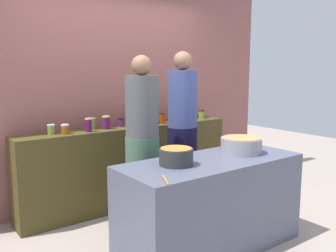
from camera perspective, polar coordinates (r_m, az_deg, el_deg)
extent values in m
plane|color=#A59489|center=(3.77, 3.31, -16.64)|extent=(12.00, 12.00, 0.00)
cube|color=#955751|center=(4.61, -8.25, 7.26)|extent=(4.80, 0.12, 3.00)
cube|color=#453B1A|center=(4.46, -5.79, -6.09)|extent=(2.70, 0.36, 0.95)
cube|color=#515569|center=(3.40, 6.68, -12.00)|extent=(1.70, 0.70, 0.83)
cylinder|color=olive|center=(3.99, -17.72, -0.60)|extent=(0.07, 0.07, 0.09)
cylinder|color=silver|center=(3.98, -17.76, 0.14)|extent=(0.08, 0.08, 0.01)
cylinder|color=#904D10|center=(3.95, -15.68, -0.59)|extent=(0.08, 0.08, 0.09)
cylinder|color=silver|center=(3.95, -15.71, 0.15)|extent=(0.08, 0.08, 0.02)
cylinder|color=#5A1154|center=(4.03, -12.24, 0.05)|extent=(0.07, 0.07, 0.13)
cylinder|color=#D6C666|center=(4.02, -12.28, 1.09)|extent=(0.07, 0.07, 0.02)
cylinder|color=olive|center=(4.20, -11.78, 0.31)|extent=(0.08, 0.08, 0.12)
cylinder|color=#D6C666|center=(4.19, -11.80, 1.18)|extent=(0.09, 0.09, 0.01)
cylinder|color=#5A195A|center=(4.18, -9.58, 0.44)|extent=(0.08, 0.08, 0.13)
cylinder|color=#D6C666|center=(4.17, -9.61, 1.45)|extent=(0.09, 0.09, 0.02)
cylinder|color=#5A255D|center=(4.32, -7.35, 0.47)|extent=(0.07, 0.07, 0.09)
cylinder|color=black|center=(4.31, -7.36, 1.16)|extent=(0.07, 0.07, 0.02)
cylinder|color=#374930|center=(4.34, -4.43, 0.85)|extent=(0.08, 0.08, 0.13)
cylinder|color=#D6C666|center=(4.33, -4.44, 1.79)|extent=(0.08, 0.08, 0.01)
cylinder|color=brown|center=(4.52, -4.02, 1.01)|extent=(0.07, 0.07, 0.11)
cylinder|color=silver|center=(4.51, -4.03, 1.78)|extent=(0.08, 0.08, 0.01)
cylinder|color=#522858|center=(4.51, -2.40, 1.16)|extent=(0.08, 0.08, 0.13)
cylinder|color=silver|center=(4.50, -2.41, 2.07)|extent=(0.08, 0.08, 0.02)
cylinder|color=#B6310A|center=(4.53, -0.93, 1.17)|extent=(0.08, 0.08, 0.12)
cylinder|color=black|center=(4.52, -0.94, 2.01)|extent=(0.08, 0.08, 0.01)
cylinder|color=orange|center=(4.70, 0.85, 1.43)|extent=(0.07, 0.07, 0.12)
cylinder|color=black|center=(4.69, 0.85, 2.25)|extent=(0.07, 0.07, 0.01)
cylinder|color=#D8600E|center=(4.76, 2.81, 1.36)|extent=(0.07, 0.07, 0.10)
cylinder|color=#D6C666|center=(4.75, 2.81, 2.01)|extent=(0.07, 0.07, 0.01)
cylinder|color=olive|center=(4.97, 3.54, 1.70)|extent=(0.08, 0.08, 0.10)
cylinder|color=#D6C666|center=(4.97, 3.54, 2.33)|extent=(0.09, 0.09, 0.01)
cylinder|color=olive|center=(5.00, 5.25, 1.74)|extent=(0.08, 0.08, 0.10)
cylinder|color=black|center=(5.00, 5.26, 2.39)|extent=(0.08, 0.08, 0.01)
cylinder|color=#2D2D2D|center=(3.06, 1.28, -4.82)|extent=(0.28, 0.28, 0.14)
cylinder|color=#BA722F|center=(3.05, 1.28, -3.47)|extent=(0.26, 0.26, 0.00)
cylinder|color=gray|center=(3.57, 11.30, -2.98)|extent=(0.39, 0.39, 0.14)
cylinder|color=tan|center=(3.55, 11.33, -1.78)|extent=(0.36, 0.36, 0.00)
cylinder|color=#9E703D|center=(2.65, -0.37, -8.39)|extent=(0.12, 0.22, 0.02)
cylinder|color=#42604D|center=(3.72, -3.94, -9.01)|extent=(0.34, 0.34, 0.97)
cylinder|color=#4C4E51|center=(3.56, -4.07, 3.05)|extent=(0.32, 0.32, 0.59)
sphere|color=#8C6047|center=(3.54, -4.14, 9.40)|extent=(0.19, 0.19, 0.19)
cylinder|color=black|center=(4.12, 2.19, -6.99)|extent=(0.33, 0.33, 1.00)
cylinder|color=#3D4983|center=(3.97, 2.26, 4.24)|extent=(0.32, 0.32, 0.61)
sphere|color=#8C6047|center=(3.96, 2.30, 10.10)|extent=(0.20, 0.20, 0.20)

